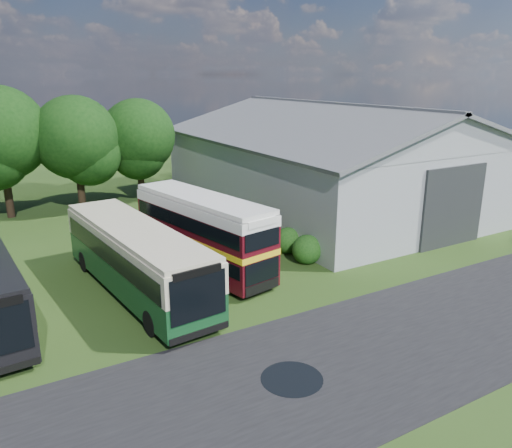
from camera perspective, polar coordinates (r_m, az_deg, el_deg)
ground at (r=21.16m, az=2.90°, el=-12.22°), size 120.00×120.00×0.00m
asphalt_road at (r=20.83m, az=14.70°, el=-13.30°), size 60.00×8.00×0.02m
puddle at (r=18.32m, az=4.12°, el=-17.28°), size 2.20×2.20×0.01m
storage_shed at (r=40.75m, az=8.53°, el=7.97°), size 18.80×24.80×8.15m
tree_right_a at (r=40.18m, az=-19.91°, el=9.24°), size 6.26×6.26×8.83m
tree_right_b at (r=42.15m, az=-13.34°, el=9.74°), size 5.98×5.98×8.45m
shrub_front at (r=28.55m, az=5.80°, el=-4.38°), size 1.70×1.70×1.70m
shrub_mid at (r=30.08m, az=3.57°, el=-3.21°), size 1.60×1.60×1.60m
bus_green_single at (r=24.64m, az=-13.52°, el=-3.81°), size 3.97×12.37×3.35m
bus_maroon_double at (r=26.89m, az=-6.11°, el=-1.08°), size 4.25×9.89×4.13m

